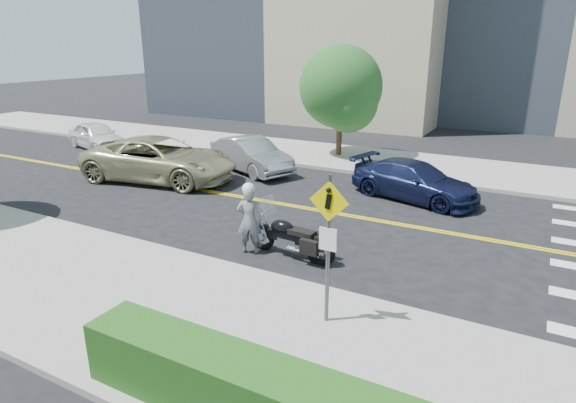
% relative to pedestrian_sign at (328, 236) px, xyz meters
% --- Properties ---
extents(ground_plane, '(120.00, 120.00, 0.00)m').
position_rel_pedestrian_sign_xyz_m(ground_plane, '(-4.20, 6.31, -1.96)').
color(ground_plane, black).
rests_on(ground_plane, ground).
extents(sidewalk_near, '(60.00, 5.00, 0.15)m').
position_rel_pedestrian_sign_xyz_m(sidewalk_near, '(-4.20, -1.19, -1.89)').
color(sidewalk_near, '#9E9B91').
rests_on(sidewalk_near, ground_plane).
extents(sidewalk_far, '(60.00, 5.00, 0.15)m').
position_rel_pedestrian_sign_xyz_m(sidewalk_far, '(-4.20, 13.81, -1.89)').
color(sidewalk_far, '#9E9B91').
rests_on(sidewalk_far, ground_plane).
extents(pedestrian_sign, '(0.78, 0.08, 3.00)m').
position_rel_pedestrian_sign_xyz_m(pedestrian_sign, '(0.00, 0.00, 0.00)').
color(pedestrian_sign, '#4C4C51').
rests_on(pedestrian_sign, sidewalk_near).
extents(motorcyclist, '(0.79, 0.66, 1.96)m').
position_rel_pedestrian_sign_xyz_m(motorcyclist, '(-3.28, 2.32, -0.98)').
color(motorcyclist, silver).
rests_on(motorcyclist, ground).
extents(motorcycle, '(2.57, 0.95, 1.54)m').
position_rel_pedestrian_sign_xyz_m(motorcycle, '(-2.19, 2.63, -1.19)').
color(motorcycle, black).
rests_on(motorcycle, ground).
extents(suv, '(6.71, 3.93, 1.76)m').
position_rel_pedestrian_sign_xyz_m(suv, '(-10.40, 6.68, -1.08)').
color(suv, '#B8B287').
rests_on(suv, ground).
extents(parked_car_white, '(4.44, 2.72, 1.41)m').
position_rel_pedestrian_sign_xyz_m(parked_car_white, '(-17.74, 9.78, -1.25)').
color(parked_car_white, white).
rests_on(parked_car_white, ground).
extents(parked_car_silver, '(4.77, 3.27, 1.49)m').
position_rel_pedestrian_sign_xyz_m(parked_car_silver, '(-7.90, 9.62, -1.22)').
color(parked_car_silver, '#989A9F').
rests_on(parked_car_silver, ground).
extents(parked_car_blue, '(5.05, 3.09, 1.37)m').
position_rel_pedestrian_sign_xyz_m(parked_car_blue, '(-0.60, 9.11, -1.28)').
color(parked_car_blue, '#161D42').
rests_on(parked_car_blue, ground).
extents(tree_far_a, '(3.94, 3.94, 5.38)m').
position_rel_pedestrian_sign_xyz_m(tree_far_a, '(-5.59, 14.02, 1.44)').
color(tree_far_a, '#382619').
rests_on(tree_far_a, ground).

